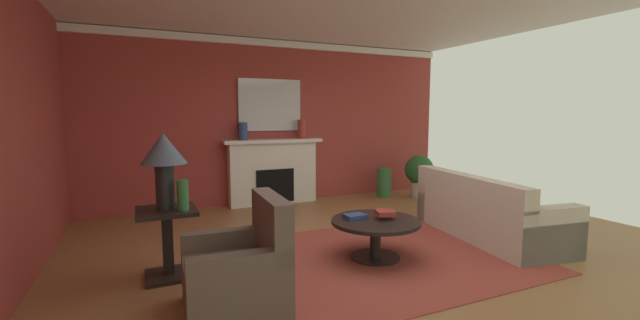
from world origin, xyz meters
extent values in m
plane|color=olive|center=(0.00, 0.00, 0.00)|extent=(8.53, 8.53, 0.00)
cube|color=#9E3833|center=(0.00, 3.22, 1.49)|extent=(7.16, 0.12, 2.97)
cube|color=#9E3833|center=(-3.34, 0.30, 1.49)|extent=(0.12, 6.92, 2.97)
cube|color=white|center=(0.00, 3.14, 2.89)|extent=(7.16, 0.08, 0.12)
cube|color=#993D33|center=(0.10, -0.17, 0.01)|extent=(3.36, 2.56, 0.01)
cube|color=white|center=(-0.08, 3.02, 0.56)|extent=(1.60, 0.25, 1.12)
cube|color=black|center=(-0.08, 3.00, 0.35)|extent=(0.70, 0.26, 0.60)
cube|color=white|center=(-0.08, 2.99, 1.15)|extent=(1.80, 0.35, 0.06)
cube|color=silver|center=(-0.08, 3.13, 1.80)|extent=(1.16, 0.04, 0.93)
cube|color=beige|center=(1.91, -0.11, 0.23)|extent=(1.17, 2.20, 0.45)
cube|color=beige|center=(1.56, -0.06, 0.65)|extent=(0.48, 2.11, 0.40)
cube|color=beige|center=(1.78, -1.05, 0.31)|extent=(0.92, 0.32, 0.62)
cube|color=beige|center=(2.03, 0.83, 0.31)|extent=(0.92, 0.32, 0.62)
cube|color=brown|center=(-1.62, -0.70, 0.22)|extent=(0.84, 0.84, 0.44)
cube|color=brown|center=(-1.30, -0.72, 0.70)|extent=(0.20, 0.81, 0.51)
cube|color=brown|center=(-1.60, -0.38, 0.30)|extent=(0.81, 0.18, 0.60)
cube|color=brown|center=(-1.63, -1.03, 0.30)|extent=(0.81, 0.18, 0.60)
cylinder|color=black|center=(0.10, -0.17, 0.43)|extent=(1.00, 1.00, 0.04)
cylinder|color=black|center=(0.10, -0.17, 0.21)|extent=(0.12, 0.12, 0.41)
cylinder|color=black|center=(0.10, -0.17, 0.01)|extent=(0.56, 0.56, 0.03)
cube|color=black|center=(-2.07, 0.25, 0.68)|extent=(0.56, 0.56, 0.04)
cube|color=black|center=(-2.07, 0.25, 0.33)|extent=(0.10, 0.10, 0.66)
cube|color=black|center=(-2.07, 0.25, 0.02)|extent=(0.45, 0.45, 0.04)
cylinder|color=black|center=(-2.07, 0.25, 0.92)|extent=(0.18, 0.18, 0.45)
cone|color=#4C566B|center=(-2.07, 0.25, 1.30)|extent=(0.44, 0.44, 0.30)
cylinder|color=#33703D|center=(-1.92, 0.13, 0.85)|extent=(0.11, 0.11, 0.30)
cylinder|color=#9E3328|center=(0.47, 2.96, 1.36)|extent=(0.15, 0.15, 0.35)
cylinder|color=navy|center=(-0.63, 2.96, 1.34)|extent=(0.16, 0.16, 0.31)
cylinder|color=#33703D|center=(2.13, 2.71, 0.28)|extent=(0.28, 0.28, 0.57)
cube|color=navy|center=(-0.07, 0.00, 0.47)|extent=(0.24, 0.18, 0.04)
cube|color=maroon|center=(0.22, -0.17, 0.52)|extent=(0.24, 0.24, 0.05)
cylinder|color=#BCB29E|center=(2.73, 2.38, 0.15)|extent=(0.32, 0.32, 0.30)
sphere|color=#28602D|center=(2.73, 2.38, 0.55)|extent=(0.56, 0.56, 0.56)
camera|label=1|loc=(-2.30, -3.90, 1.63)|focal=22.48mm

